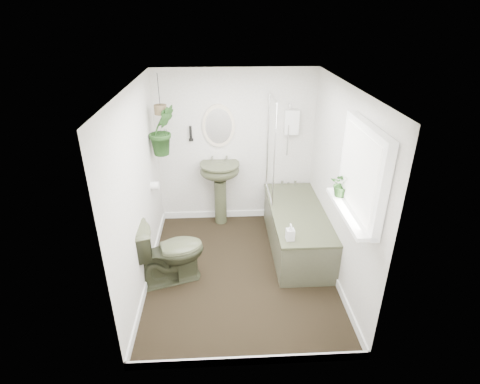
{
  "coord_description": "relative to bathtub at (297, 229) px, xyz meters",
  "views": [
    {
      "loc": [
        -0.21,
        -3.82,
        3.02
      ],
      "look_at": [
        0.0,
        0.15,
        1.05
      ],
      "focal_mm": 28.0,
      "sensor_mm": 36.0,
      "label": 1
    }
  ],
  "objects": [
    {
      "name": "bath_screen",
      "position": [
        -0.33,
        0.49,
        0.99
      ],
      "size": [
        0.04,
        0.72,
        1.4
      ],
      "primitive_type": null,
      "color": "silver",
      "rests_on": "bathtub"
    },
    {
      "name": "toilet",
      "position": [
        -1.65,
        -0.61,
        0.12
      ],
      "size": [
        0.91,
        0.68,
        0.82
      ],
      "primitive_type": "imported",
      "rotation": [
        0.0,
        0.0,
        1.87
      ],
      "color": "#3F432D",
      "rests_on": "floor"
    },
    {
      "name": "wall_sconce",
      "position": [
        -1.44,
        0.86,
        1.11
      ],
      "size": [
        0.04,
        0.04,
        0.22
      ],
      "primitive_type": "cylinder",
      "color": "black",
      "rests_on": "wall_back"
    },
    {
      "name": "wall_left",
      "position": [
        -1.96,
        -0.5,
        0.86
      ],
      "size": [
        0.02,
        2.8,
        2.3
      ],
      "primitive_type": "cube",
      "color": "silver",
      "rests_on": "ground"
    },
    {
      "name": "soap_bottle",
      "position": [
        -0.23,
        -0.69,
        0.39
      ],
      "size": [
        0.1,
        0.1,
        0.21
      ],
      "primitive_type": "imported",
      "rotation": [
        0.0,
        0.0,
        0.06
      ],
      "color": "black",
      "rests_on": "bathtub"
    },
    {
      "name": "wall_back",
      "position": [
        -0.8,
        0.91,
        0.86
      ],
      "size": [
        2.3,
        0.02,
        2.3
      ],
      "primitive_type": "cube",
      "color": "silver",
      "rests_on": "ground"
    },
    {
      "name": "ceiling",
      "position": [
        -0.8,
        -0.5,
        2.02
      ],
      "size": [
        2.3,
        2.8,
        0.02
      ],
      "primitive_type": "cube",
      "color": "white",
      "rests_on": "ground"
    },
    {
      "name": "skirting",
      "position": [
        -0.8,
        -0.5,
        -0.24
      ],
      "size": [
        2.3,
        2.8,
        0.1
      ],
      "primitive_type": "cube",
      "color": "white",
      "rests_on": "floor"
    },
    {
      "name": "shower_box",
      "position": [
        0.0,
        0.84,
        1.26
      ],
      "size": [
        0.2,
        0.1,
        0.35
      ],
      "primitive_type": "cube",
      "color": "white",
      "rests_on": "wall_back"
    },
    {
      "name": "bathtub",
      "position": [
        0.0,
        0.0,
        0.0
      ],
      "size": [
        0.72,
        1.72,
        0.58
      ],
      "primitive_type": null,
      "color": "#3F432D",
      "rests_on": "floor"
    },
    {
      "name": "floor",
      "position": [
        -0.8,
        -0.5,
        -0.3
      ],
      "size": [
        2.3,
        2.8,
        0.02
      ],
      "primitive_type": "cube",
      "color": "black",
      "rests_on": "ground"
    },
    {
      "name": "wall_right",
      "position": [
        0.36,
        -0.5,
        0.86
      ],
      "size": [
        0.02,
        2.8,
        2.3
      ],
      "primitive_type": "cube",
      "color": "silver",
      "rests_on": "ground"
    },
    {
      "name": "window_recess",
      "position": [
        0.29,
        -1.2,
        1.36
      ],
      "size": [
        0.08,
        1.0,
        0.9
      ],
      "primitive_type": "cube",
      "color": "white",
      "rests_on": "wall_right"
    },
    {
      "name": "toilet_roll_holder",
      "position": [
        -1.9,
        0.2,
        0.61
      ],
      "size": [
        0.11,
        0.11,
        0.11
      ],
      "primitive_type": "cylinder",
      "rotation": [
        0.0,
        1.57,
        0.0
      ],
      "color": "white",
      "rests_on": "wall_left"
    },
    {
      "name": "oval_mirror",
      "position": [
        -1.04,
        0.87,
        1.21
      ],
      "size": [
        0.46,
        0.03,
        0.62
      ],
      "primitive_type": "ellipsoid",
      "color": "beige",
      "rests_on": "wall_back"
    },
    {
      "name": "window_sill",
      "position": [
        0.22,
        -1.2,
        0.94
      ],
      "size": [
        0.18,
        1.0,
        0.04
      ],
      "primitive_type": "cube",
      "color": "white",
      "rests_on": "wall_right"
    },
    {
      "name": "wall_front",
      "position": [
        -0.8,
        -1.91,
        0.86
      ],
      "size": [
        2.3,
        0.02,
        2.3
      ],
      "primitive_type": "cube",
      "color": "silver",
      "rests_on": "ground"
    },
    {
      "name": "window_blinds",
      "position": [
        0.24,
        -1.2,
        1.36
      ],
      "size": [
        0.01,
        0.86,
        0.76
      ],
      "primitive_type": "cube",
      "color": "white",
      "rests_on": "wall_right"
    },
    {
      "name": "hanging_plant",
      "position": [
        -1.77,
        0.45,
        1.29
      ],
      "size": [
        0.46,
        0.44,
        0.66
      ],
      "primitive_type": "imported",
      "rotation": [
        0.0,
        0.0,
        0.52
      ],
      "color": "black",
      "rests_on": "ceiling"
    },
    {
      "name": "sill_plant",
      "position": [
        0.22,
        -0.9,
        1.09
      ],
      "size": [
        0.3,
        0.28,
        0.26
      ],
      "primitive_type": "imported",
      "rotation": [
        0.0,
        0.0,
        -0.38
      ],
      "color": "black",
      "rests_on": "window_sill"
    },
    {
      "name": "pedestal_sink",
      "position": [
        -1.04,
        0.74,
        0.21
      ],
      "size": [
        0.68,
        0.61,
        0.99
      ],
      "primitive_type": null,
      "rotation": [
        0.0,
        0.0,
        0.22
      ],
      "color": "#3F432D",
      "rests_on": "floor"
    },
    {
      "name": "hanging_pot",
      "position": [
        -1.77,
        0.45,
        1.56
      ],
      "size": [
        0.16,
        0.16,
        0.12
      ],
      "primitive_type": "cylinder",
      "color": "brown",
      "rests_on": "ceiling"
    }
  ]
}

